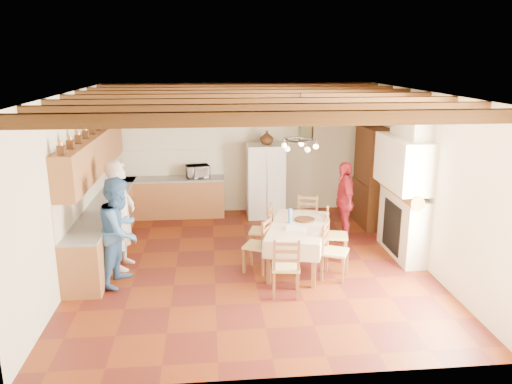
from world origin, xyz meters
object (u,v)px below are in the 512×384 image
at_px(refrigerator, 265,181).
at_px(chair_left_far, 261,230).
at_px(dining_table, 297,230).
at_px(chair_right_far, 336,235).
at_px(microwave, 198,171).
at_px(person_man, 121,215).
at_px(hutch, 371,177).
at_px(chair_right_near, 335,251).
at_px(chair_left_near, 257,244).
at_px(person_woman_blue, 120,231).
at_px(person_woman_red, 344,201).
at_px(chair_end_near, 286,266).
at_px(chair_end_far, 306,221).

xyz_separation_m(refrigerator, chair_left_far, (-0.34, -2.31, -0.35)).
distance_m(dining_table, chair_right_far, 0.82).
relative_size(dining_table, chair_right_far, 2.01).
relative_size(chair_right_far, microwave, 1.87).
distance_m(chair_left_far, person_man, 2.51).
relative_size(refrigerator, hutch, 0.78).
distance_m(refrigerator, chair_right_near, 3.54).
bearing_deg(refrigerator, chair_left_near, -99.37).
bearing_deg(hutch, chair_left_far, -150.63).
bearing_deg(hutch, person_woman_blue, -154.61).
distance_m(hutch, microwave, 3.86).
xyz_separation_m(chair_left_far, chair_right_far, (1.32, -0.38, 0.00)).
bearing_deg(person_woman_red, person_man, -74.89).
relative_size(refrigerator, chair_end_near, 1.74).
xyz_separation_m(person_woman_blue, microwave, (1.17, 3.45, 0.16)).
distance_m(person_man, person_woman_blue, 0.62).
relative_size(chair_end_far, microwave, 1.87).
distance_m(dining_table, person_woman_red, 1.71).
distance_m(chair_right_far, chair_end_far, 0.90).
bearing_deg(person_man, chair_right_near, -96.02).
xyz_separation_m(chair_left_far, person_woman_red, (1.72, 0.63, 0.32)).
bearing_deg(microwave, chair_left_near, -84.96).
xyz_separation_m(chair_right_near, person_man, (-3.55, 0.78, 0.47)).
height_order(refrigerator, chair_left_far, refrigerator).
bearing_deg(person_woman_red, chair_end_near, -31.53).
bearing_deg(person_woman_red, microwave, -120.71).
height_order(dining_table, chair_end_near, chair_end_near).
relative_size(hutch, microwave, 4.17).
relative_size(chair_left_near, chair_left_far, 1.00).
relative_size(chair_left_far, microwave, 1.87).
bearing_deg(dining_table, chair_left_near, -171.24).
height_order(chair_left_far, chair_right_near, same).
height_order(chair_right_far, person_woman_red, person_woman_red).
bearing_deg(chair_end_near, refrigerator, -83.71).
xyz_separation_m(chair_left_near, chair_right_far, (1.47, 0.35, 0.00)).
height_order(chair_right_far, person_man, person_man).
relative_size(hutch, chair_right_near, 2.23).
distance_m(chair_left_far, chair_end_far, 1.01).
bearing_deg(chair_end_near, person_man, -18.16).
distance_m(chair_right_near, chair_end_near, 1.04).
xyz_separation_m(refrigerator, person_woman_red, (1.38, -1.67, -0.04)).
distance_m(refrigerator, microwave, 1.56).
bearing_deg(person_woman_red, chair_right_near, -17.34).
xyz_separation_m(chair_left_far, person_man, (-2.44, -0.35, 0.47)).
distance_m(chair_right_far, person_woman_red, 1.13).
bearing_deg(chair_right_near, refrigerator, 37.85).
bearing_deg(chair_end_far, dining_table, -85.26).
bearing_deg(chair_left_far, chair_left_near, 4.55).
bearing_deg(chair_end_near, chair_left_far, -74.65).
relative_size(refrigerator, chair_right_near, 1.74).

